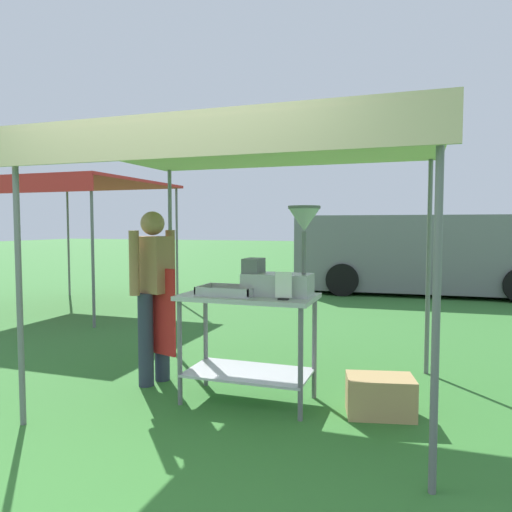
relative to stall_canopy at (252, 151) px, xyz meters
The scene contains 10 objects.
ground_plane 5.51m from the stall_canopy, 92.89° to the left, with size 70.00×70.00×0.00m, color #33702D.
stall_canopy is the anchor object (origin of this frame).
donut_cart 1.45m from the stall_canopy, 90.00° to the right, with size 1.12×0.61×0.91m.
donut_tray 1.19m from the stall_canopy, 136.31° to the right, with size 0.47×0.33×0.07m.
donut_fryer 0.98m from the stall_canopy, ahead, with size 0.63×0.28×0.73m.
menu_sign 1.19m from the stall_canopy, 37.88° to the right, with size 0.13×0.05×0.22m.
vendor 1.56m from the stall_canopy, behind, with size 0.47×0.53×1.61m.
supply_crate 2.22m from the stall_canopy, ahead, with size 0.57×0.42×0.31m.
van_grey 7.52m from the stall_canopy, 78.37° to the left, with size 5.54×2.28×1.69m.
neighbour_tent 5.40m from the stall_canopy, 144.25° to the left, with size 2.76×2.74×2.24m.
Camera 1 is at (1.59, -2.92, 1.48)m, focal length 33.72 mm.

